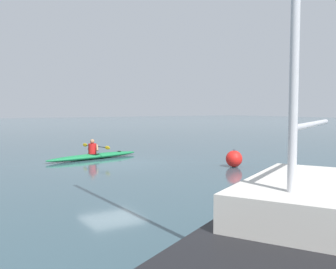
{
  "coord_description": "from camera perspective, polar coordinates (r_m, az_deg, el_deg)",
  "views": [
    {
      "loc": [
        6.99,
        15.47,
        2.47
      ],
      "look_at": [
        -0.38,
        4.0,
        1.52
      ],
      "focal_mm": 41.06,
      "sensor_mm": 36.0,
      "label": 1
    }
  ],
  "objects": [
    {
      "name": "mooring_buoy_red_near",
      "position": [
        16.25,
        9.77,
        -3.57
      ],
      "size": [
        0.69,
        0.69,
        0.73
      ],
      "color": "red",
      "rests_on": "ground"
    },
    {
      "name": "kayak",
      "position": [
        18.91,
        -10.92,
        -3.17
      ],
      "size": [
        5.07,
        1.68,
        0.26
      ],
      "color": "#19723F",
      "rests_on": "ground"
    },
    {
      "name": "kayaker",
      "position": [
        18.82,
        -11.11,
        -1.93
      ],
      "size": [
        0.65,
        2.26,
        0.7
      ],
      "color": "red",
      "rests_on": "kayak"
    },
    {
      "name": "ground_plane",
      "position": [
        17.16,
        -8.35,
        -4.31
      ],
      "size": [
        160.0,
        160.0,
        0.0
      ],
      "primitive_type": "plane",
      "color": "#334C56"
    },
    {
      "name": "sailboat_tall_mast",
      "position": [
        6.14,
        18.76,
        -14.33
      ],
      "size": [
        7.95,
        5.32,
        9.27
      ],
      "color": "black",
      "rests_on": "ground"
    }
  ]
}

